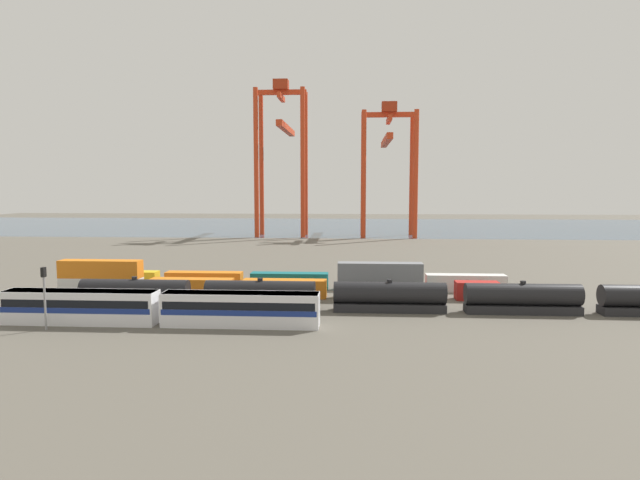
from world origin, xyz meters
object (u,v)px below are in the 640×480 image
Objects in this scene: freight_tank_row at (389,297)px; gantry_crane_west at (282,144)px; shipping_container_0 at (101,286)px; shipping_container_6 at (477,291)px; signal_mast at (44,289)px; passenger_train at (160,307)px; shipping_container_2 at (192,287)px; shipping_container_7 at (121,279)px; gantry_crane_central at (388,154)px.

freight_tank_row is 1.60× the size of gantry_crane_west.
shipping_container_0 is 2.00× the size of shipping_container_6.
gantry_crane_west is (-41.51, 103.63, 29.16)m from shipping_container_6.
gantry_crane_west is at bearing 85.18° from signal_mast.
passenger_train is at bearing -157.28° from shipping_container_6.
signal_mast is at bearing -94.82° from gantry_crane_west.
signal_mast is 20.17m from shipping_container_0.
signal_mast is 0.58× the size of shipping_container_2.
shipping_container_6 is at bearing 32.39° from freight_tank_row.
shipping_container_6 is 0.12× the size of gantry_crane_west.
shipping_container_2 is 1.00× the size of shipping_container_7.
gantry_crane_central is at bearing 74.58° from passenger_train.
signal_mast is 55.60m from shipping_container_6.
signal_mast is at bearing -83.70° from shipping_container_7.
signal_mast reaches higher than shipping_container_6.
shipping_container_0 is (-3.03, 19.66, -3.33)m from signal_mast.
passenger_train is 0.46× the size of freight_tank_row.
gantry_crane_west is (-28.62, 111.81, 28.52)m from freight_tank_row.
signal_mast reaches higher than passenger_train.
shipping_container_7 is (-13.57, 6.33, 0.00)m from shipping_container_2.
shipping_container_2 is 2.00× the size of shipping_container_6.
shipping_container_7 is 102.44m from gantry_crane_west.
shipping_container_7 is (-14.90, 23.03, -0.84)m from passenger_train.
passenger_train is 127.84m from gantry_crane_central.
passenger_train is 22.50m from shipping_container_0.
gantry_crane_west reaches higher than freight_tank_row.
freight_tank_row is 118.89m from gantry_crane_west.
gantry_crane_west is at bearing -179.04° from gantry_crane_central.
shipping_container_0 is (-15.06, 16.70, -0.84)m from passenger_train.
passenger_train reaches higher than shipping_container_6.
freight_tank_row is 11.49× the size of signal_mast.
passenger_train reaches higher than shipping_container_2.
passenger_train is 0.85× the size of gantry_crane_central.
gantry_crane_central reaches higher than signal_mast.
gantry_crane_central is (33.36, 120.92, 24.70)m from passenger_train.
signal_mast is 0.58× the size of shipping_container_0.
shipping_container_2 is at bearing 94.56° from passenger_train.
signal_mast is 0.14× the size of gantry_crane_west.
passenger_train reaches higher than shipping_container_0.
signal_mast is at bearing -159.25° from shipping_container_6.
freight_tank_row reaches higher than shipping_container_2.
freight_tank_row reaches higher than shipping_container_6.
signal_mast is 1.17× the size of shipping_container_6.
freight_tank_row is at bearing -93.25° from gantry_crane_central.
shipping_container_7 is at bearing 122.91° from passenger_train.
shipping_container_7 is (-2.87, 26.00, -3.33)m from signal_mast.
shipping_container_6 is (39.87, 16.70, -0.84)m from passenger_train.
gantry_crane_west reaches higher than shipping_container_0.
freight_tank_row is 40.76m from signal_mast.
shipping_container_7 is 0.28× the size of gantry_crane_central.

